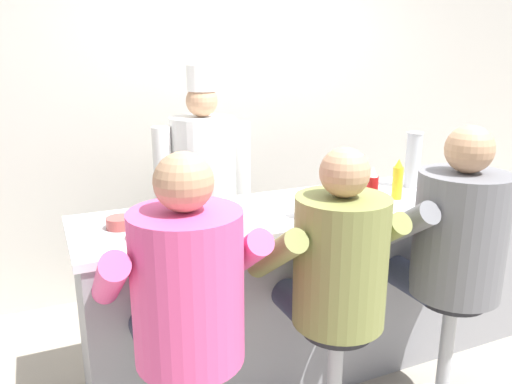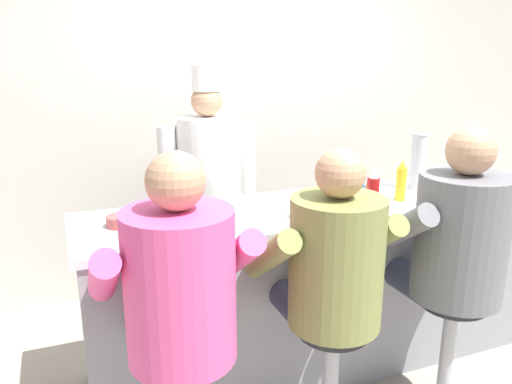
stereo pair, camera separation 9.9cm
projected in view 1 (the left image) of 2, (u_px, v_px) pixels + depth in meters
name	position (u px, v px, depth m)	size (l,w,h in m)	color
wall_back	(240.00, 112.00, 3.93)	(10.00, 0.06, 2.70)	beige
diner_counter	(327.00, 281.00, 2.96)	(2.82, 0.68, 0.99)	gray
ketchup_bottle_red	(372.00, 192.00, 2.60)	(0.06, 0.06, 0.25)	red
mustard_bottle_yellow	(398.00, 180.00, 2.86)	(0.06, 0.06, 0.24)	yellow
hot_sauce_bottle_orange	(366.00, 192.00, 2.76)	(0.03, 0.03, 0.14)	orange
water_pitcher_clear	(463.00, 169.00, 3.14)	(0.13, 0.11, 0.22)	silver
breakfast_plate	(155.00, 234.00, 2.29)	(0.26, 0.26, 0.05)	white
cereal_bowl	(120.00, 223.00, 2.40)	(0.13, 0.13, 0.05)	#B24C47
coffee_mug_blue	(360.00, 190.00, 2.88)	(0.13, 0.08, 0.10)	#4C7AB2
cup_stack_steel	(413.00, 160.00, 3.10)	(0.10, 0.10, 0.35)	#B7BABF
napkin_dispenser_chrome	(310.00, 204.00, 2.54)	(0.12, 0.07, 0.14)	silver
diner_seated_pink	(186.00, 293.00, 1.92)	(0.65, 0.64, 1.47)	#B2B5BA
diner_seated_olive	(335.00, 267.00, 2.19)	(0.62, 0.61, 1.43)	#B2B5BA
diner_seated_grey	(453.00, 239.00, 2.45)	(0.66, 0.65, 1.49)	#B2B5BA
cook_in_whites_near	(204.00, 184.00, 3.37)	(0.68, 0.43, 1.73)	#232328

